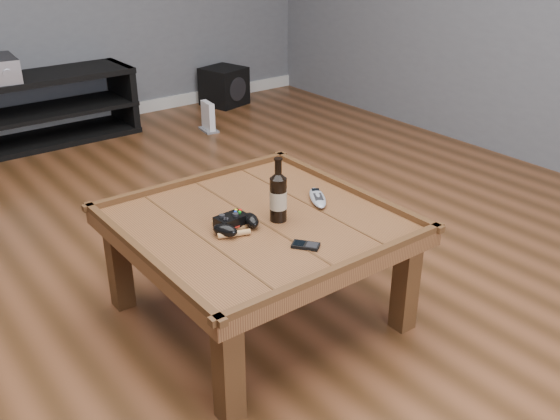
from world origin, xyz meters
TOP-DOWN VIEW (x-y plane):
  - ground at (0.00, 0.00)m, footprint 6.00×6.00m
  - baseboard at (0.00, 2.99)m, footprint 5.00×0.02m
  - coffee_table at (0.00, 0.00)m, footprint 1.03×1.03m
  - media_console at (0.00, 2.75)m, footprint 1.40×0.45m
  - beer_bottle at (0.06, -0.05)m, footprint 0.07×0.07m
  - game_controller at (-0.11, -0.02)m, footprint 0.21×0.15m
  - pizza_slice at (-0.13, 0.00)m, footprint 0.20×0.25m
  - smartphone at (0.01, -0.28)m, footprint 0.10×0.11m
  - remote_control at (0.30, -0.01)m, footprint 0.16×0.21m
  - subwoofer at (1.63, 2.80)m, footprint 0.39×0.39m
  - game_console at (1.13, 2.24)m, footprint 0.12×0.19m

SIDE VIEW (x-z plane):
  - ground at x=0.00m, z-range 0.00..0.00m
  - baseboard at x=0.00m, z-range 0.00..0.10m
  - game_console at x=1.13m, z-range -0.01..0.22m
  - subwoofer at x=1.63m, z-range 0.00..0.32m
  - media_console at x=0.00m, z-range 0.00..0.50m
  - coffee_table at x=0.00m, z-range 0.15..0.63m
  - smartphone at x=0.01m, z-range 0.45..0.46m
  - pizza_slice at x=-0.13m, z-range 0.45..0.47m
  - remote_control at x=0.30m, z-range 0.45..0.48m
  - game_controller at x=-0.11m, z-range 0.45..0.51m
  - beer_bottle at x=0.06m, z-range 0.43..0.68m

